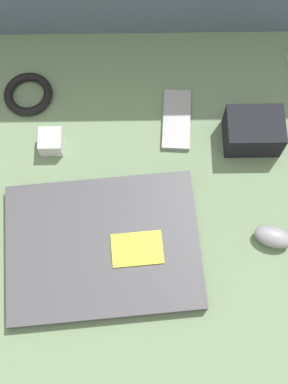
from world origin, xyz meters
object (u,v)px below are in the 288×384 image
Objects in this scene: computer_mouse at (276,237)px; camera_pouch at (256,131)px; charger_brick at (53,142)px; phone_silver at (179,120)px; laptop at (106,247)px.

camera_pouch is at bearing 114.41° from computer_mouse.
camera_pouch is 2.35× the size of charger_brick.
camera_pouch reaches higher than phone_silver.
camera_pouch reaches higher than computer_mouse.
computer_mouse is 0.20m from camera_pouch.
computer_mouse reaches higher than phone_silver.
computer_mouse is 0.45m from charger_brick.
phone_silver is 0.25m from charger_brick.
camera_pouch is (0.14, -0.04, 0.03)m from phone_silver.
laptop is at bearing -159.45° from computer_mouse.
camera_pouch reaches higher than laptop.
computer_mouse is 0.72× the size of camera_pouch.
laptop is 7.99× the size of charger_brick.
laptop is at bearing -142.77° from camera_pouch.
phone_silver is (-0.16, 0.24, -0.01)m from computer_mouse.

